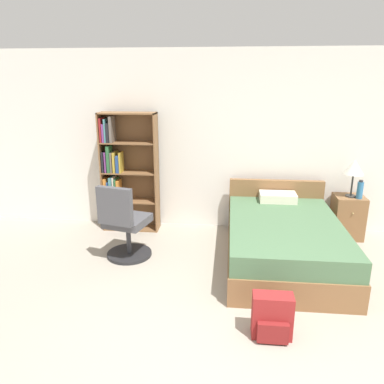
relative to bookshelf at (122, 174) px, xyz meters
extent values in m
cube|color=white|center=(1.86, 0.26, 0.45)|extent=(9.00, 0.06, 2.60)
cube|color=brown|center=(-0.28, -0.01, 0.02)|extent=(0.02, 0.28, 1.74)
cube|color=brown|center=(0.51, -0.01, 0.02)|extent=(0.02, 0.28, 1.74)
cube|color=brown|center=(0.12, 0.13, 0.02)|extent=(0.81, 0.01, 1.74)
cube|color=brown|center=(0.12, -0.01, -0.84)|extent=(0.77, 0.27, 0.02)
cube|color=#665B51|center=(-0.24, -0.03, -0.64)|extent=(0.04, 0.22, 0.37)
cube|color=black|center=(-0.19, -0.04, -0.67)|extent=(0.03, 0.20, 0.32)
cube|color=#7A387F|center=(-0.16, -0.06, -0.67)|extent=(0.04, 0.16, 0.31)
cube|color=maroon|center=(-0.11, -0.05, -0.67)|extent=(0.03, 0.18, 0.32)
cube|color=navy|center=(-0.08, -0.06, -0.70)|extent=(0.03, 0.16, 0.25)
cube|color=teal|center=(-0.05, -0.03, -0.69)|extent=(0.02, 0.22, 0.26)
cube|color=brown|center=(0.12, -0.01, -0.40)|extent=(0.77, 0.27, 0.02)
cube|color=orange|center=(-0.24, -0.03, -0.22)|extent=(0.04, 0.22, 0.34)
cube|color=navy|center=(-0.20, -0.03, -0.25)|extent=(0.02, 0.23, 0.29)
cube|color=teal|center=(-0.16, -0.03, -0.21)|extent=(0.04, 0.22, 0.36)
cube|color=beige|center=(-0.11, -0.06, -0.21)|extent=(0.02, 0.17, 0.36)
cube|color=#2D6638|center=(-0.08, -0.03, -0.22)|extent=(0.02, 0.22, 0.34)
cube|color=orange|center=(-0.05, -0.05, -0.23)|extent=(0.04, 0.17, 0.31)
cube|color=brown|center=(0.12, -0.01, 0.03)|extent=(0.77, 0.27, 0.02)
cube|color=black|center=(-0.25, -0.03, 0.19)|extent=(0.03, 0.23, 0.29)
cube|color=#7A387F|center=(-0.21, -0.04, 0.19)|extent=(0.02, 0.20, 0.29)
cube|color=#2D6638|center=(-0.16, -0.05, 0.23)|extent=(0.04, 0.18, 0.38)
cube|color=#665B51|center=(-0.12, -0.04, 0.19)|extent=(0.02, 0.19, 0.29)
cube|color=gold|center=(-0.08, -0.03, 0.19)|extent=(0.03, 0.23, 0.29)
cube|color=navy|center=(-0.03, -0.05, 0.16)|extent=(0.04, 0.18, 0.24)
cube|color=gold|center=(0.01, -0.05, 0.19)|extent=(0.02, 0.19, 0.29)
cube|color=brown|center=(0.12, -0.01, 0.47)|extent=(0.77, 0.27, 0.02)
cube|color=maroon|center=(-0.25, -0.04, 0.65)|extent=(0.02, 0.20, 0.34)
cube|color=#7A387F|center=(-0.21, -0.05, 0.61)|extent=(0.03, 0.18, 0.26)
cube|color=teal|center=(-0.18, -0.06, 0.64)|extent=(0.02, 0.17, 0.33)
cube|color=black|center=(-0.15, -0.04, 0.61)|extent=(0.04, 0.21, 0.27)
cube|color=#665B51|center=(-0.10, -0.04, 0.66)|extent=(0.04, 0.21, 0.36)
cube|color=brown|center=(0.12, -0.01, 0.88)|extent=(0.81, 0.28, 0.02)
cube|color=brown|center=(2.24, -0.91, -0.69)|extent=(1.34, 2.07, 0.31)
cube|color=#4C704C|center=(2.24, -0.91, -0.42)|extent=(1.32, 2.03, 0.23)
cube|color=brown|center=(2.24, 0.09, -0.45)|extent=(1.34, 0.08, 0.79)
cube|color=silver|center=(2.24, -0.12, -0.24)|extent=(0.50, 0.30, 0.12)
cylinder|color=#232326|center=(0.31, -0.91, -0.83)|extent=(0.57, 0.57, 0.04)
cylinder|color=#333338|center=(0.31, -0.91, -0.61)|extent=(0.06, 0.06, 0.39)
cube|color=#4C4C51|center=(0.31, -0.91, -0.37)|extent=(0.58, 0.58, 0.10)
cube|color=#4C4C51|center=(0.24, -1.18, -0.09)|extent=(0.45, 0.18, 0.46)
cube|color=brown|center=(3.25, -0.02, -0.54)|extent=(0.41, 0.38, 0.61)
sphere|color=tan|center=(3.25, -0.22, -0.42)|extent=(0.02, 0.02, 0.02)
cylinder|color=#333333|center=(3.25, -0.04, -0.22)|extent=(0.14, 0.14, 0.02)
cylinder|color=#333333|center=(3.25, -0.04, -0.06)|extent=(0.02, 0.02, 0.30)
cone|color=silver|center=(3.25, -0.04, 0.19)|extent=(0.27, 0.27, 0.20)
cylinder|color=teal|center=(3.34, -0.11, -0.12)|extent=(0.08, 0.08, 0.23)
cylinder|color=#2D2D33|center=(3.34, -0.11, 0.01)|extent=(0.05, 0.05, 0.03)
cube|color=maroon|center=(1.96, -2.33, -0.64)|extent=(0.35, 0.17, 0.41)
cube|color=maroon|center=(1.96, -2.44, -0.73)|extent=(0.27, 0.06, 0.18)
camera|label=1|loc=(1.55, -5.19, 1.33)|focal=35.00mm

